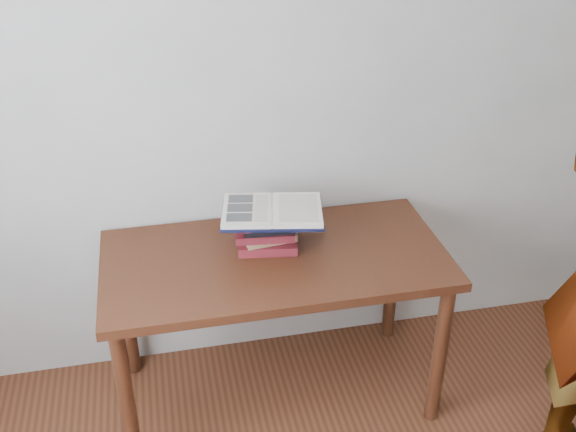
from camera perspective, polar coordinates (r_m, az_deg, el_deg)
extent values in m
cube|color=beige|center=(2.80, -1.17, 10.62)|extent=(3.50, 0.04, 2.60)
cube|color=#421F10|center=(2.72, -1.09, -3.71)|extent=(1.38, 0.69, 0.04)
cylinder|color=#421F10|center=(2.70, -13.48, -15.04)|extent=(0.06, 0.06, 0.70)
cylinder|color=#421F10|center=(2.89, 12.72, -11.35)|extent=(0.06, 0.06, 0.70)
cylinder|color=#421F10|center=(3.14, -13.55, -7.76)|extent=(0.06, 0.06, 0.70)
cylinder|color=#421F10|center=(3.30, 8.82, -5.07)|extent=(0.06, 0.06, 0.70)
cube|color=maroon|center=(2.76, -1.75, -2.21)|extent=(0.26, 0.21, 0.04)
cube|color=tan|center=(2.74, -1.69, -1.53)|extent=(0.22, 0.17, 0.03)
cube|color=maroon|center=(2.71, -2.03, -1.21)|extent=(0.25, 0.19, 0.03)
cube|color=black|center=(2.69, -1.68, -0.69)|extent=(0.21, 0.15, 0.03)
cube|color=maroon|center=(2.68, -2.17, -0.17)|extent=(0.23, 0.16, 0.03)
cube|color=black|center=(2.67, -1.35, 0.24)|extent=(0.45, 0.35, 0.01)
cube|color=beige|center=(2.67, -3.50, 0.49)|extent=(0.24, 0.30, 0.02)
cube|color=beige|center=(2.66, 0.80, 0.53)|extent=(0.24, 0.30, 0.02)
cylinder|color=beige|center=(2.66, -1.35, 0.48)|extent=(0.06, 0.26, 0.01)
cube|color=black|center=(2.73, -4.02, 1.48)|extent=(0.11, 0.08, 0.00)
cube|color=black|center=(2.66, -4.08, 0.71)|extent=(0.11, 0.08, 0.00)
cube|color=black|center=(2.60, -4.15, -0.11)|extent=(0.11, 0.08, 0.00)
cube|color=silver|center=(2.66, -2.27, 0.69)|extent=(0.09, 0.22, 0.00)
cube|color=silver|center=(2.66, 0.88, 0.73)|extent=(0.19, 0.25, 0.00)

